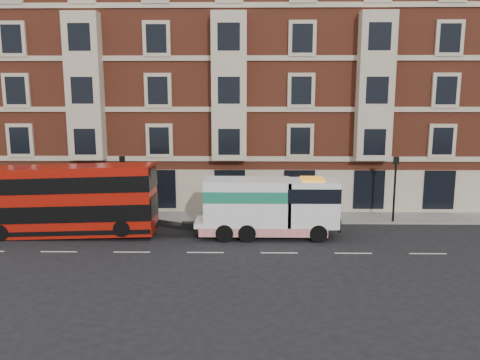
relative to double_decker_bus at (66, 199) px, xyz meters
name	(u,v)px	position (x,y,z in m)	size (l,w,h in m)	color
ground	(205,253)	(8.61, -3.05, -2.27)	(120.00, 120.00, 0.00)	black
sidewalk	(215,217)	(8.61, 4.45, -2.19)	(90.00, 3.00, 0.15)	slate
victorian_terrace	(226,76)	(9.11, 11.95, 7.80)	(45.00, 12.00, 20.40)	brown
lamp_post_west	(123,183)	(2.61, 3.15, 0.41)	(0.35, 0.15, 4.35)	black
lamp_post_east	(395,184)	(20.61, 3.15, 0.41)	(0.35, 0.15, 4.35)	black
double_decker_bus	(66,199)	(0.00, 0.00, 0.00)	(10.57, 2.42, 4.28)	#A11308
tow_truck	(267,206)	(12.06, 0.00, -0.40)	(8.46, 2.50, 3.52)	white
pedestrian	(95,208)	(0.53, 3.48, -1.37)	(0.54, 0.36, 1.49)	black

